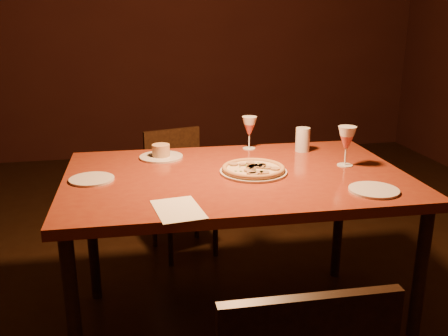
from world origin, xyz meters
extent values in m
cube|color=#331410|center=(0.00, 3.50, 1.50)|extent=(6.00, 0.04, 3.00)
cube|color=maroon|center=(0.20, 0.12, 0.81)|extent=(1.58, 1.04, 0.04)
cylinder|color=black|center=(-0.52, -0.29, 0.40)|extent=(0.06, 0.06, 0.79)
cylinder|color=black|center=(-0.50, 0.58, 0.40)|extent=(0.06, 0.06, 0.79)
cylinder|color=black|center=(0.90, -0.33, 0.40)|extent=(0.06, 0.06, 0.79)
cylinder|color=black|center=(0.92, 0.54, 0.40)|extent=(0.06, 0.06, 0.79)
cube|color=black|center=(0.05, 1.05, 0.42)|extent=(0.48, 0.48, 0.04)
cube|color=black|center=(0.01, 1.23, 0.62)|extent=(0.38, 0.13, 0.37)
cylinder|color=black|center=(-0.06, 0.86, 0.20)|extent=(0.03, 0.03, 0.40)
cylinder|color=black|center=(-0.14, 1.16, 0.20)|extent=(0.03, 0.03, 0.40)
cylinder|color=black|center=(0.25, 0.94, 0.20)|extent=(0.03, 0.03, 0.40)
cylinder|color=black|center=(0.17, 1.25, 0.20)|extent=(0.03, 0.03, 0.40)
cylinder|color=silver|center=(0.28, 0.12, 0.84)|extent=(0.31, 0.31, 0.01)
cylinder|color=beige|center=(0.28, 0.12, 0.85)|extent=(0.28, 0.28, 0.01)
torus|color=tan|center=(0.28, 0.12, 0.86)|extent=(0.29, 0.29, 0.02)
cylinder|color=silver|center=(-0.12, 0.46, 0.84)|extent=(0.22, 0.22, 0.01)
cylinder|color=tan|center=(-0.12, 0.46, 0.88)|extent=(0.09, 0.09, 0.06)
cylinder|color=silver|center=(0.63, 0.44, 0.90)|extent=(0.08, 0.08, 0.13)
cylinder|color=silver|center=(-0.45, 0.16, 0.84)|extent=(0.20, 0.20, 0.01)
cylinder|color=silver|center=(0.71, -0.22, 0.84)|extent=(0.21, 0.21, 0.01)
cube|color=white|center=(-0.11, -0.26, 0.84)|extent=(0.20, 0.27, 0.00)
camera|label=1|loc=(-0.28, -2.01, 1.55)|focal=40.00mm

